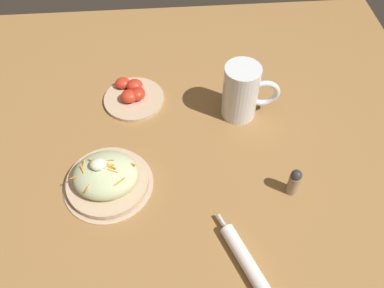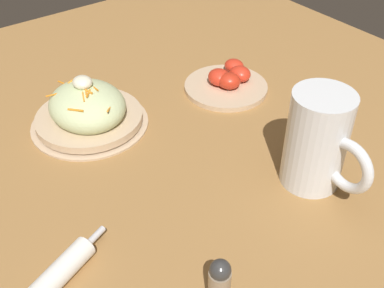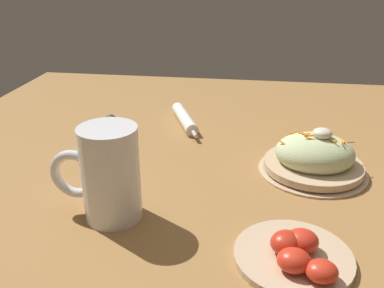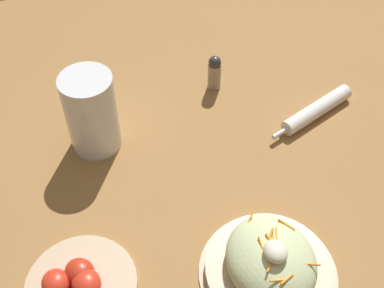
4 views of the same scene
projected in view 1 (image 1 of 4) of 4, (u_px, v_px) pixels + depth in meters
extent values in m
plane|color=#9E703D|center=(187.00, 169.00, 0.99)|extent=(1.43, 1.43, 0.00)
cylinder|color=#D1B28E|center=(109.00, 184.00, 0.96)|extent=(0.22, 0.22, 0.01)
cylinder|color=#D1B28E|center=(108.00, 181.00, 0.95)|extent=(0.20, 0.20, 0.01)
ellipsoid|color=beige|center=(106.00, 175.00, 0.93)|extent=(0.16, 0.14, 0.07)
cylinder|color=orange|center=(84.00, 165.00, 0.91)|extent=(0.00, 0.03, 0.01)
cylinder|color=orange|center=(113.00, 171.00, 0.89)|extent=(0.02, 0.01, 0.01)
cylinder|color=orange|center=(88.00, 187.00, 0.88)|extent=(0.01, 0.03, 0.01)
cylinder|color=orange|center=(108.00, 167.00, 0.90)|extent=(0.02, 0.01, 0.00)
cylinder|color=orange|center=(93.00, 162.00, 0.91)|extent=(0.02, 0.02, 0.01)
cylinder|color=orange|center=(109.00, 166.00, 0.90)|extent=(0.02, 0.01, 0.00)
cylinder|color=orange|center=(109.00, 161.00, 0.91)|extent=(0.02, 0.00, 0.01)
cylinder|color=orange|center=(120.00, 182.00, 0.89)|extent=(0.03, 0.02, 0.01)
cylinder|color=orange|center=(131.00, 164.00, 0.92)|extent=(0.02, 0.02, 0.01)
cylinder|color=orange|center=(76.00, 177.00, 0.90)|extent=(0.03, 0.01, 0.00)
cylinder|color=orange|center=(112.00, 167.00, 0.90)|extent=(0.02, 0.02, 0.01)
cylinder|color=orange|center=(82.00, 170.00, 0.90)|extent=(0.01, 0.02, 0.00)
ellipsoid|color=#EFEACC|center=(98.00, 164.00, 0.89)|extent=(0.04, 0.04, 0.02)
cylinder|color=white|center=(240.00, 92.00, 1.05)|extent=(0.10, 0.10, 0.16)
cylinder|color=#B76B14|center=(239.00, 100.00, 1.07)|extent=(0.09, 0.09, 0.10)
cylinder|color=white|center=(241.00, 85.00, 1.03)|extent=(0.09, 0.09, 0.01)
torus|color=white|center=(264.00, 93.00, 1.05)|extent=(0.09, 0.02, 0.09)
cylinder|color=white|center=(247.00, 262.00, 0.83)|extent=(0.10, 0.17, 0.03)
cylinder|color=silver|center=(222.00, 222.00, 0.88)|extent=(0.02, 0.04, 0.01)
cylinder|color=#D1B28E|center=(134.00, 99.00, 1.14)|extent=(0.17, 0.17, 0.01)
ellipsoid|color=red|center=(123.00, 83.00, 1.15)|extent=(0.05, 0.04, 0.03)
ellipsoid|color=red|center=(135.00, 85.00, 1.14)|extent=(0.05, 0.05, 0.03)
ellipsoid|color=red|center=(137.00, 94.00, 1.12)|extent=(0.06, 0.06, 0.03)
ellipsoid|color=red|center=(129.00, 96.00, 1.11)|extent=(0.05, 0.05, 0.03)
cylinder|color=gray|center=(293.00, 184.00, 0.93)|extent=(0.03, 0.03, 0.06)
sphere|color=#333333|center=(297.00, 175.00, 0.90)|extent=(0.03, 0.03, 0.03)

